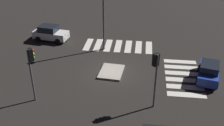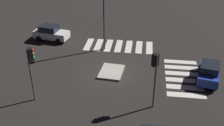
{
  "view_description": "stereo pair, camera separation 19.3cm",
  "coord_description": "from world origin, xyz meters",
  "px_view_note": "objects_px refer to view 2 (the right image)",
  "views": [
    {
      "loc": [
        -21.79,
        -2.65,
        13.17
      ],
      "look_at": [
        0.0,
        0.0,
        1.0
      ],
      "focal_mm": 43.46,
      "sensor_mm": 36.0,
      "label": 1
    },
    {
      "loc": [
        -21.76,
        -2.84,
        13.17
      ],
      "look_at": [
        0.0,
        0.0,
        1.0
      ],
      "focal_mm": 43.46,
      "sensor_mm": 36.0,
      "label": 2
    }
  ],
  "objects_px": {
    "traffic_light_west": "(31,62)",
    "street_lamp": "(104,1)",
    "traffic_island": "(111,72)",
    "car_blue": "(209,72)",
    "traffic_light_south": "(155,68)",
    "car_white": "(51,33)"
  },
  "relations": [
    {
      "from": "traffic_island",
      "to": "street_lamp",
      "type": "height_order",
      "value": "street_lamp"
    },
    {
      "from": "car_blue",
      "to": "traffic_light_west",
      "type": "xyz_separation_m",
      "value": [
        -4.76,
        14.18,
        2.59
      ]
    },
    {
      "from": "car_white",
      "to": "car_blue",
      "type": "xyz_separation_m",
      "value": [
        -6.73,
        -16.77,
        -0.02
      ]
    },
    {
      "from": "traffic_light_west",
      "to": "street_lamp",
      "type": "bearing_deg",
      "value": 25.6
    },
    {
      "from": "car_blue",
      "to": "car_white",
      "type": "bearing_deg",
      "value": 81.78
    },
    {
      "from": "traffic_light_west",
      "to": "street_lamp",
      "type": "relative_size",
      "value": 0.57
    },
    {
      "from": "traffic_island",
      "to": "car_blue",
      "type": "distance_m",
      "value": 8.78
    },
    {
      "from": "car_blue",
      "to": "traffic_light_south",
      "type": "xyz_separation_m",
      "value": [
        -4.45,
        4.97,
        2.59
      ]
    },
    {
      "from": "traffic_island",
      "to": "traffic_light_west",
      "type": "xyz_separation_m",
      "value": [
        -4.88,
        5.43,
        3.34
      ]
    },
    {
      "from": "traffic_island",
      "to": "car_blue",
      "type": "bearing_deg",
      "value": -90.83
    },
    {
      "from": "traffic_island",
      "to": "car_blue",
      "type": "xyz_separation_m",
      "value": [
        -0.13,
        -8.75,
        0.76
      ]
    },
    {
      "from": "traffic_island",
      "to": "car_blue",
      "type": "relative_size",
      "value": 0.71
    },
    {
      "from": "traffic_island",
      "to": "car_blue",
      "type": "height_order",
      "value": "car_blue"
    },
    {
      "from": "traffic_light_south",
      "to": "traffic_light_west",
      "type": "xyz_separation_m",
      "value": [
        -0.31,
        9.21,
        0.0
      ]
    },
    {
      "from": "car_white",
      "to": "traffic_light_west",
      "type": "bearing_deg",
      "value": -67.83
    },
    {
      "from": "traffic_island",
      "to": "car_white",
      "type": "relative_size",
      "value": 0.7
    },
    {
      "from": "street_lamp",
      "to": "traffic_light_south",
      "type": "bearing_deg",
      "value": -151.27
    },
    {
      "from": "car_white",
      "to": "street_lamp",
      "type": "bearing_deg",
      "value": -5.01
    },
    {
      "from": "street_lamp",
      "to": "traffic_light_west",
      "type": "bearing_deg",
      "value": 157.67
    },
    {
      "from": "car_blue",
      "to": "traffic_light_west",
      "type": "bearing_deg",
      "value": 122.18
    },
    {
      "from": "car_white",
      "to": "car_blue",
      "type": "bearing_deg",
      "value": -12.39
    },
    {
      "from": "car_blue",
      "to": "street_lamp",
      "type": "height_order",
      "value": "street_lamp"
    }
  ]
}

